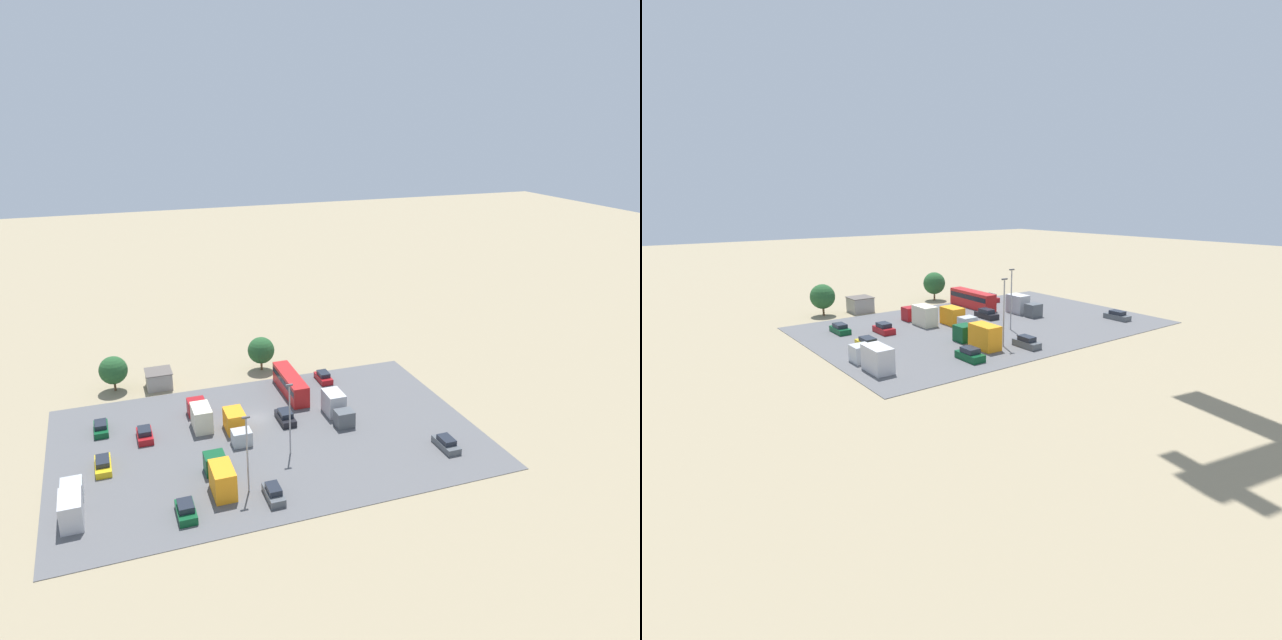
# 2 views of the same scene
# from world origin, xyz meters

# --- Properties ---
(ground_plane) EXTENTS (400.00, 400.00, 0.00)m
(ground_plane) POSITION_xyz_m (0.00, 0.00, 0.00)
(ground_plane) COLOR gray
(parking_lot_surface) EXTENTS (56.58, 37.05, 0.08)m
(parking_lot_surface) POSITION_xyz_m (0.00, 6.00, 0.04)
(parking_lot_surface) COLOR #565659
(parking_lot_surface) RESTS_ON ground
(shed_building) EXTENTS (4.13, 4.16, 2.82)m
(shed_building) POSITION_xyz_m (12.00, -15.84, 1.42)
(shed_building) COLOR #9E998E
(shed_building) RESTS_ON ground
(bus) EXTENTS (2.52, 11.43, 3.21)m
(bus) POSITION_xyz_m (-7.05, -6.26, 1.81)
(bus) COLOR red
(bus) RESTS_ON ground
(parked_car_0) EXTENTS (1.98, 4.67, 1.64)m
(parked_car_0) POSITION_xyz_m (-3.56, 2.29, 0.76)
(parked_car_0) COLOR black
(parked_car_0) RESTS_ON ground
(parked_car_1) EXTENTS (1.93, 4.50, 1.53)m
(parked_car_1) POSITION_xyz_m (-21.26, 16.62, 0.72)
(parked_car_1) COLOR #4C5156
(parked_car_1) RESTS_ON ground
(parked_car_2) EXTENTS (1.87, 4.36, 1.48)m
(parked_car_2) POSITION_xyz_m (21.26, -3.52, 0.70)
(parked_car_2) COLOR #0C4723
(parked_car_2) RESTS_ON ground
(parked_car_3) EXTENTS (1.91, 4.74, 1.46)m
(parked_car_3) POSITION_xyz_m (21.32, 6.37, 0.69)
(parked_car_3) COLOR gold
(parked_car_3) RESTS_ON ground
(parked_car_4) EXTENTS (1.75, 4.31, 1.62)m
(parked_car_4) POSITION_xyz_m (3.17, 19.55, 0.75)
(parked_car_4) COLOR #4C5156
(parked_car_4) RESTS_ON ground
(parked_car_5) EXTENTS (1.99, 4.15, 1.62)m
(parked_car_5) POSITION_xyz_m (15.76, 0.60, 0.75)
(parked_car_5) COLOR maroon
(parked_car_5) RESTS_ON ground
(parked_car_6) EXTENTS (1.91, 4.20, 1.59)m
(parked_car_6) POSITION_xyz_m (-13.50, -8.83, 0.74)
(parked_car_6) COLOR maroon
(parked_car_6) RESTS_ON ground
(parked_car_7) EXTENTS (1.99, 4.19, 1.65)m
(parked_car_7) POSITION_xyz_m (13.10, 19.35, 0.77)
(parked_car_7) COLOR #0C4723
(parked_car_7) RESTS_ON ground
(parked_truck_0) EXTENTS (2.50, 7.90, 3.29)m
(parked_truck_0) POSITION_xyz_m (7.97, -1.03, 1.59)
(parked_truck_0) COLOR maroon
(parked_truck_0) RESTS_ON ground
(parked_truck_1) EXTENTS (2.55, 7.22, 2.86)m
(parked_truck_1) POSITION_xyz_m (3.78, 3.41, 1.39)
(parked_truck_1) COLOR #ADB2B7
(parked_truck_1) RESTS_ON ground
(parked_truck_2) EXTENTS (2.54, 7.16, 3.35)m
(parked_truck_2) POSITION_xyz_m (-10.92, 3.52, 1.61)
(parked_truck_2) COLOR #4C5156
(parked_truck_2) RESTS_ON ground
(parked_truck_3) EXTENTS (2.49, 8.37, 3.47)m
(parked_truck_3) POSITION_xyz_m (8.41, 15.25, 1.67)
(parked_truck_3) COLOR #0C4723
(parked_truck_3) RESTS_ON ground
(parked_truck_4) EXTENTS (2.39, 8.17, 3.17)m
(parked_truck_4) POSITION_xyz_m (24.82, 14.98, 1.53)
(parked_truck_4) COLOR #ADB2B7
(parked_truck_4) RESTS_ON ground
(tree_near_shed) EXTENTS (4.53, 4.53, 5.85)m
(tree_near_shed) POSITION_xyz_m (-5.23, -16.93, 3.58)
(tree_near_shed) COLOR brown
(tree_near_shed) RESTS_ON ground
(tree_apron_mid) EXTENTS (4.44, 4.44, 5.73)m
(tree_apron_mid) POSITION_xyz_m (18.72, -16.93, 3.50)
(tree_apron_mid) COLOR brown
(tree_apron_mid) RESTS_ON ground
(light_pole_lot_centre) EXTENTS (0.90, 0.28, 9.75)m
(light_pole_lot_centre) POSITION_xyz_m (5.51, 17.21, 5.39)
(light_pole_lot_centre) COLOR gray
(light_pole_lot_centre) RESTS_ON ground
(light_pole_lot_edge) EXTENTS (0.90, 0.28, 9.79)m
(light_pole_lot_edge) POSITION_xyz_m (-1.60, 10.81, 5.41)
(light_pole_lot_edge) COLOR gray
(light_pole_lot_edge) RESTS_ON ground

